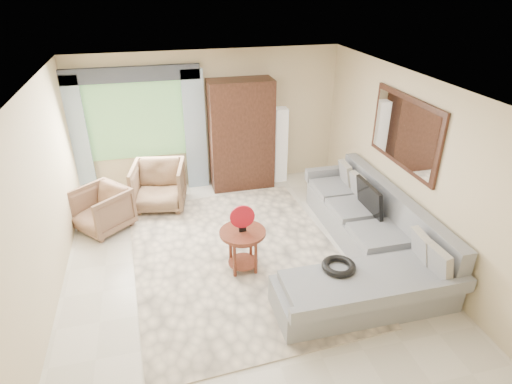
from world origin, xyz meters
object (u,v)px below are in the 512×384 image
object	(u,v)px
sectional_sofa	(366,243)
coffee_table	(243,250)
floor_lamp	(280,145)
potted_plant	(110,197)
armchair_left	(101,210)
armchair_right	(159,186)
tv_screen	(369,198)
armoire	(241,135)

from	to	relation	value
sectional_sofa	coffee_table	distance (m)	1.82
floor_lamp	coffee_table	bearing A→B (deg)	-116.43
potted_plant	coffee_table	bearing A→B (deg)	-49.39
armchair_left	armchair_right	size ratio (longest dim) A/B	0.88
sectional_sofa	armchair_right	size ratio (longest dim) A/B	3.81
floor_lamp	armchair_left	bearing A→B (deg)	-161.50
sectional_sofa	armchair_left	world-z (taller)	sectional_sofa
tv_screen	floor_lamp	distance (m)	2.52
coffee_table	armchair_left	xyz separation A→B (m)	(-2.00, 1.63, 0.02)
potted_plant	floor_lamp	xyz separation A→B (m)	(3.30, 0.52, 0.47)
tv_screen	armoire	xyz separation A→B (m)	(-1.50, 2.36, 0.33)
armchair_left	coffee_table	bearing A→B (deg)	10.52
potted_plant	armoire	world-z (taller)	armoire
armchair_left	armoire	distance (m)	2.87
potted_plant	tv_screen	bearing A→B (deg)	-25.47
potted_plant	armoire	distance (m)	2.65
coffee_table	armoire	size ratio (longest dim) A/B	0.31
armchair_right	tv_screen	bearing A→B (deg)	-20.36
sectional_sofa	tv_screen	bearing A→B (deg)	63.51
potted_plant	floor_lamp	bearing A→B (deg)	8.94
floor_lamp	armoire	bearing A→B (deg)	-175.71
tv_screen	potted_plant	size ratio (longest dim) A/B	1.33
coffee_table	floor_lamp	distance (m)	3.11
armchair_left	floor_lamp	xyz separation A→B (m)	(3.38, 1.13, 0.39)
coffee_table	armoire	bearing A→B (deg)	78.03
coffee_table	armchair_right	size ratio (longest dim) A/B	0.71
tv_screen	coffee_table	xyz separation A→B (m)	(-2.07, -0.34, -0.38)
tv_screen	potted_plant	xyz separation A→B (m)	(-4.00, 1.90, -0.44)
sectional_sofa	potted_plant	xyz separation A→B (m)	(-3.73, 2.44, -0.00)
armchair_right	potted_plant	distance (m)	0.88
armoire	tv_screen	bearing A→B (deg)	-57.58
floor_lamp	sectional_sofa	bearing A→B (deg)	-81.67
tv_screen	armchair_right	size ratio (longest dim) A/B	0.82
armchair_left	armoire	bearing A→B (deg)	72.22
tv_screen	coffee_table	size ratio (longest dim) A/B	1.15
sectional_sofa	tv_screen	world-z (taller)	tv_screen
sectional_sofa	floor_lamp	bearing A→B (deg)	98.33
armchair_right	floor_lamp	distance (m)	2.51
tv_screen	armchair_right	distance (m)	3.65
coffee_table	tv_screen	bearing A→B (deg)	9.30
floor_lamp	armchair_right	bearing A→B (deg)	-166.76
coffee_table	floor_lamp	bearing A→B (deg)	63.57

